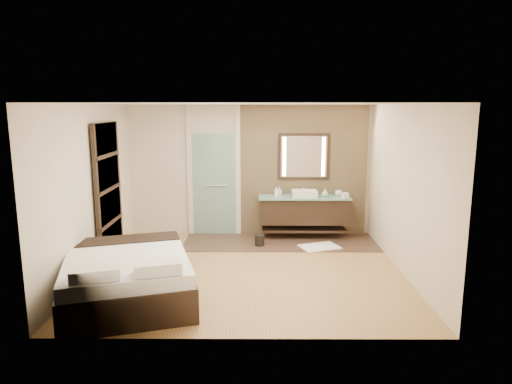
{
  "coord_description": "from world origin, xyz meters",
  "views": [
    {
      "loc": [
        0.16,
        -7.14,
        2.66
      ],
      "look_at": [
        0.13,
        0.6,
        1.2
      ],
      "focal_mm": 32.0,
      "sensor_mm": 36.0,
      "label": 1
    }
  ],
  "objects_px": {
    "vanity": "(304,210)",
    "mirror_unit": "(304,157)",
    "bed": "(128,277)",
    "waste_bin": "(259,240)"
  },
  "relations": [
    {
      "from": "vanity",
      "to": "bed",
      "type": "relative_size",
      "value": 0.75
    },
    {
      "from": "vanity",
      "to": "mirror_unit",
      "type": "relative_size",
      "value": 1.75
    },
    {
      "from": "vanity",
      "to": "bed",
      "type": "distance_m",
      "value": 4.13
    },
    {
      "from": "vanity",
      "to": "waste_bin",
      "type": "xyz_separation_m",
      "value": [
        -0.91,
        -0.58,
        -0.47
      ]
    },
    {
      "from": "vanity",
      "to": "mirror_unit",
      "type": "bearing_deg",
      "value": 90.0
    },
    {
      "from": "bed",
      "to": "waste_bin",
      "type": "xyz_separation_m",
      "value": [
        1.84,
        2.5,
        -0.22
      ]
    },
    {
      "from": "mirror_unit",
      "to": "waste_bin",
      "type": "height_order",
      "value": "mirror_unit"
    },
    {
      "from": "bed",
      "to": "waste_bin",
      "type": "bearing_deg",
      "value": 36.94
    },
    {
      "from": "vanity",
      "to": "mirror_unit",
      "type": "xyz_separation_m",
      "value": [
        0.0,
        0.24,
        1.07
      ]
    },
    {
      "from": "vanity",
      "to": "waste_bin",
      "type": "bearing_deg",
      "value": -147.45
    }
  ]
}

